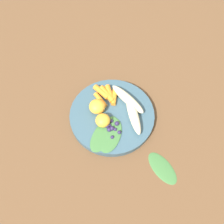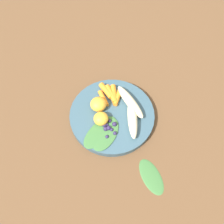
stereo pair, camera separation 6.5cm
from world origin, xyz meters
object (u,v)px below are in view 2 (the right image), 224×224
object	(u,v)px
banana_peeled_left	(130,102)
kale_leaf_stray	(151,176)
bowl	(112,115)
banana_peeled_right	(132,118)
orange_segment_near	(101,119)

from	to	relation	value
banana_peeled_left	kale_leaf_stray	size ratio (longest dim) A/B	1.26
bowl	banana_peeled_right	size ratio (longest dim) A/B	1.94
bowl	kale_leaf_stray	size ratio (longest dim) A/B	2.46
bowl	kale_leaf_stray	bearing A→B (deg)	58.72
banana_peeled_right	bowl	bearing A→B (deg)	67.80
orange_segment_near	kale_leaf_stray	distance (m)	0.22
banana_peeled_left	banana_peeled_right	size ratio (longest dim) A/B	1.00
bowl	kale_leaf_stray	xyz separation A→B (m)	(0.11, 0.18, -0.01)
bowl	banana_peeled_right	bearing A→B (deg)	98.01
kale_leaf_stray	bowl	bearing A→B (deg)	-173.83
banana_peeled_left	orange_segment_near	size ratio (longest dim) A/B	3.05
orange_segment_near	kale_leaf_stray	size ratio (longest dim) A/B	0.41
bowl	banana_peeled_left	world-z (taller)	banana_peeled_left
banana_peeled_left	banana_peeled_right	xyz separation A→B (m)	(0.05, 0.03, 0.00)
banana_peeled_left	kale_leaf_stray	world-z (taller)	banana_peeled_left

